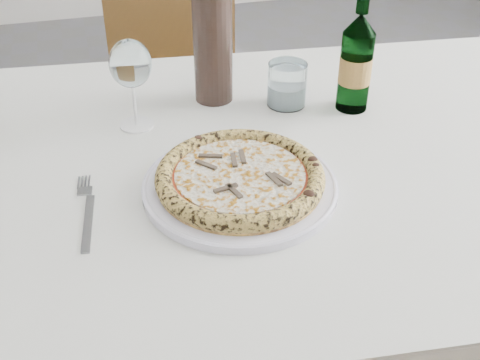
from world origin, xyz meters
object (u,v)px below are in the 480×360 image
Objects in this scene: wine_glass at (131,66)px; tumbler at (287,87)px; plate at (240,186)px; dining_table at (226,195)px; pizza at (240,177)px; chair_far at (173,94)px; wine_bottle at (213,36)px; beer_bottle at (356,62)px.

wine_glass is 0.32m from tumbler.
wine_glass is at bearing 117.76° from plate.
dining_table is 5.98× the size of pizza.
wine_glass reaches higher than pizza.
wine_glass is at bearing -105.35° from chair_far.
wine_glass is at bearing -156.84° from wine_bottle.
pizza is (-0.02, -0.82, 0.25)m from chair_far.
beer_bottle is at bearing 36.52° from plate.
beer_bottle is (0.29, 0.22, 0.09)m from plate.
plate is at bearing -122.76° from tumbler.
plate reaches higher than dining_table.
chair_far is 0.68m from wine_glass.
wine_glass is (-0.15, -0.56, 0.35)m from chair_far.
wine_bottle reaches higher than pizza.
wine_bottle is (0.03, 0.23, 0.22)m from dining_table.
beer_bottle is 0.28m from wine_bottle.
plate is 1.83× the size of wine_glass.
tumbler is at bearing 57.24° from pizza.
wine_glass reaches higher than tumbler.
tumbler is at bearing -25.09° from wine_bottle.
pizza is at bearing -122.76° from tumbler.
pizza is (-0.00, -0.00, 0.02)m from plate.
tumbler is at bearing 158.12° from beer_bottle.
plate is 0.32m from tumbler.
wine_glass is 0.43m from beer_bottle.
wine_bottle is at bearing 81.41° from dining_table.
dining_table is 6.71× the size of beer_bottle.
pizza is at bearing -62.24° from wine_glass.
dining_table is 0.73m from chair_far.
wine_glass is 0.18m from wine_bottle.
wine_glass is at bearing 117.76° from pizza.
pizza is 0.35m from wine_bottle.
chair_far reaches higher than pizza.
chair_far is 3.80× the size of beer_bottle.
beer_bottle reaches higher than wine_glass.
chair_far is 10.56× the size of tumbler.
dining_table is 0.32m from wine_bottle.
pizza is 1.12× the size of beer_bottle.
chair_far is 5.36× the size of wine_glass.
dining_table is at bearing -49.20° from wine_glass.
plate is 0.02m from pizza.
wine_bottle is (0.17, 0.07, 0.01)m from wine_glass.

